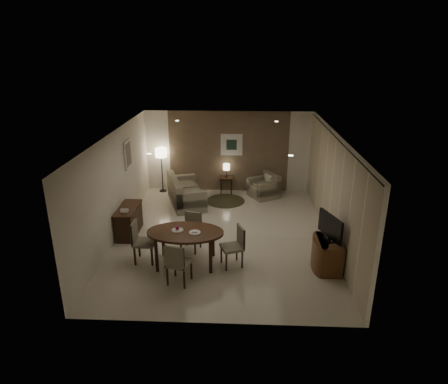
{
  "coord_description": "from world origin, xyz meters",
  "views": [
    {
      "loc": [
        0.44,
        -9.4,
        4.75
      ],
      "look_at": [
        0.0,
        0.2,
        1.15
      ],
      "focal_mm": 32.0,
      "sensor_mm": 36.0,
      "label": 1
    }
  ],
  "objects_px": {
    "tv_cabinet": "(328,254)",
    "armchair": "(264,186)",
    "console_desk": "(129,221)",
    "dining_table": "(186,248)",
    "side_table": "(226,185)",
    "chair_far": "(190,233)",
    "floor_lamp": "(162,170)",
    "sofa": "(186,191)",
    "chair_right": "(232,247)",
    "chair_left": "(145,242)",
    "chair_near": "(179,262)"
  },
  "relations": [
    {
      "from": "chair_far",
      "to": "floor_lamp",
      "type": "bearing_deg",
      "value": 124.14
    },
    {
      "from": "sofa",
      "to": "floor_lamp",
      "type": "relative_size",
      "value": 1.22
    },
    {
      "from": "side_table",
      "to": "console_desk",
      "type": "bearing_deg",
      "value": -126.91
    },
    {
      "from": "console_desk",
      "to": "tv_cabinet",
      "type": "xyz_separation_m",
      "value": [
        4.89,
        -1.5,
        -0.03
      ]
    },
    {
      "from": "console_desk",
      "to": "chair_right",
      "type": "distance_m",
      "value": 3.11
    },
    {
      "from": "console_desk",
      "to": "chair_right",
      "type": "height_order",
      "value": "chair_right"
    },
    {
      "from": "side_table",
      "to": "chair_left",
      "type": "bearing_deg",
      "value": -110.06
    },
    {
      "from": "chair_near",
      "to": "armchair",
      "type": "distance_m",
      "value": 5.48
    },
    {
      "from": "console_desk",
      "to": "chair_far",
      "type": "relative_size",
      "value": 1.31
    },
    {
      "from": "dining_table",
      "to": "floor_lamp",
      "type": "bearing_deg",
      "value": 106.95
    },
    {
      "from": "dining_table",
      "to": "side_table",
      "type": "distance_m",
      "value": 4.73
    },
    {
      "from": "console_desk",
      "to": "chair_near",
      "type": "bearing_deg",
      "value": -53.01
    },
    {
      "from": "console_desk",
      "to": "armchair",
      "type": "height_order",
      "value": "armchair"
    },
    {
      "from": "chair_left",
      "to": "floor_lamp",
      "type": "bearing_deg",
      "value": 6.34
    },
    {
      "from": "dining_table",
      "to": "side_table",
      "type": "height_order",
      "value": "dining_table"
    },
    {
      "from": "chair_left",
      "to": "sofa",
      "type": "distance_m",
      "value": 3.59
    },
    {
      "from": "tv_cabinet",
      "to": "dining_table",
      "type": "xyz_separation_m",
      "value": [
        -3.19,
        0.06,
        0.05
      ]
    },
    {
      "from": "chair_near",
      "to": "armchair",
      "type": "xyz_separation_m",
      "value": [
        1.99,
        5.1,
        -0.1
      ]
    },
    {
      "from": "chair_far",
      "to": "floor_lamp",
      "type": "relative_size",
      "value": 0.61
    },
    {
      "from": "sofa",
      "to": "chair_right",
      "type": "bearing_deg",
      "value": -176.04
    },
    {
      "from": "armchair",
      "to": "floor_lamp",
      "type": "relative_size",
      "value": 0.57
    },
    {
      "from": "dining_table",
      "to": "armchair",
      "type": "distance_m",
      "value": 4.76
    },
    {
      "from": "chair_right",
      "to": "sofa",
      "type": "height_order",
      "value": "chair_right"
    },
    {
      "from": "tv_cabinet",
      "to": "side_table",
      "type": "height_order",
      "value": "tv_cabinet"
    },
    {
      "from": "chair_left",
      "to": "dining_table",
      "type": "bearing_deg",
      "value": -93.73
    },
    {
      "from": "chair_left",
      "to": "armchair",
      "type": "xyz_separation_m",
      "value": [
        2.91,
        4.26,
        -0.11
      ]
    },
    {
      "from": "tv_cabinet",
      "to": "sofa",
      "type": "relative_size",
      "value": 0.49
    },
    {
      "from": "console_desk",
      "to": "armchair",
      "type": "xyz_separation_m",
      "value": [
        3.66,
        2.89,
        0.0
      ]
    },
    {
      "from": "floor_lamp",
      "to": "chair_near",
      "type": "bearing_deg",
      "value": -75.66
    },
    {
      "from": "console_desk",
      "to": "dining_table",
      "type": "height_order",
      "value": "dining_table"
    },
    {
      "from": "floor_lamp",
      "to": "tv_cabinet",
      "type": "bearing_deg",
      "value": -45.83
    },
    {
      "from": "chair_right",
      "to": "armchair",
      "type": "relative_size",
      "value": 1.09
    },
    {
      "from": "tv_cabinet",
      "to": "chair_right",
      "type": "xyz_separation_m",
      "value": [
        -2.15,
        0.03,
        0.12
      ]
    },
    {
      "from": "dining_table",
      "to": "chair_right",
      "type": "relative_size",
      "value": 1.85
    },
    {
      "from": "side_table",
      "to": "floor_lamp",
      "type": "relative_size",
      "value": 0.37
    },
    {
      "from": "tv_cabinet",
      "to": "dining_table",
      "type": "distance_m",
      "value": 3.19
    },
    {
      "from": "tv_cabinet",
      "to": "chair_far",
      "type": "bearing_deg",
      "value": 167.4
    },
    {
      "from": "console_desk",
      "to": "chair_left",
      "type": "distance_m",
      "value": 1.57
    },
    {
      "from": "dining_table",
      "to": "chair_far",
      "type": "bearing_deg",
      "value": 87.65
    },
    {
      "from": "tv_cabinet",
      "to": "chair_left",
      "type": "distance_m",
      "value": 4.15
    },
    {
      "from": "tv_cabinet",
      "to": "armchair",
      "type": "height_order",
      "value": "armchair"
    },
    {
      "from": "dining_table",
      "to": "sofa",
      "type": "distance_m",
      "value": 3.66
    },
    {
      "from": "dining_table",
      "to": "chair_far",
      "type": "relative_size",
      "value": 1.89
    },
    {
      "from": "tv_cabinet",
      "to": "chair_left",
      "type": "height_order",
      "value": "chair_left"
    },
    {
      "from": "console_desk",
      "to": "chair_near",
      "type": "relative_size",
      "value": 1.27
    },
    {
      "from": "chair_far",
      "to": "side_table",
      "type": "distance_m",
      "value": 4.09
    },
    {
      "from": "side_table",
      "to": "floor_lamp",
      "type": "distance_m",
      "value": 2.22
    },
    {
      "from": "chair_far",
      "to": "chair_near",
      "type": "bearing_deg",
      "value": -78.08
    },
    {
      "from": "dining_table",
      "to": "chair_left",
      "type": "height_order",
      "value": "chair_left"
    },
    {
      "from": "chair_left",
      "to": "chair_right",
      "type": "xyz_separation_m",
      "value": [
        1.99,
        -0.1,
        -0.02
      ]
    }
  ]
}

